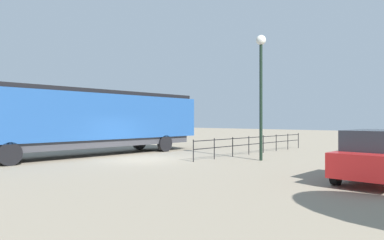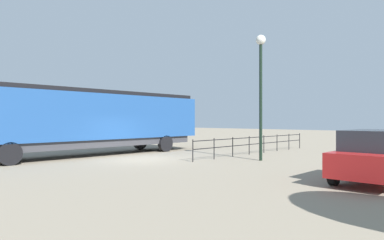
{
  "view_description": "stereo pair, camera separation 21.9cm",
  "coord_description": "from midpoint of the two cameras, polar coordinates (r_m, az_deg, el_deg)",
  "views": [
    {
      "loc": [
        14.6,
        -11.69,
        2.11
      ],
      "look_at": [
        1.13,
        2.82,
        2.12
      ],
      "focal_mm": 32.22,
      "sensor_mm": 36.0,
      "label": 1
    },
    {
      "loc": [
        14.76,
        -11.54,
        2.11
      ],
      "look_at": [
        1.13,
        2.82,
        2.12
      ],
      "focal_mm": 32.22,
      "sensor_mm": 36.0,
      "label": 2
    }
  ],
  "objects": [
    {
      "name": "platform_fence",
      "position": [
        22.11,
        10.31,
        -3.61
      ],
      "size": [
        0.05,
        11.79,
        1.13
      ],
      "color": "black",
      "rests_on": "ground_plane"
    },
    {
      "name": "ground_plane",
      "position": [
        18.84,
        -8.79,
        -6.47
      ],
      "size": [
        120.0,
        120.0,
        0.0
      ],
      "primitive_type": "plane",
      "color": "gray"
    },
    {
      "name": "parked_car_red",
      "position": [
        13.33,
        28.17,
        -5.21
      ],
      "size": [
        2.0,
        4.69,
        1.78
      ],
      "color": "red",
      "rests_on": "ground_plane"
    },
    {
      "name": "locomotive",
      "position": [
        21.66,
        -15.69,
        0.18
      ],
      "size": [
        3.02,
        15.25,
        3.88
      ],
      "color": "navy",
      "rests_on": "ground_plane"
    },
    {
      "name": "lamp_post",
      "position": [
        18.56,
        11.01,
        7.67
      ],
      "size": [
        0.52,
        0.52,
        6.58
      ],
      "color": "black",
      "rests_on": "ground_plane"
    }
  ]
}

